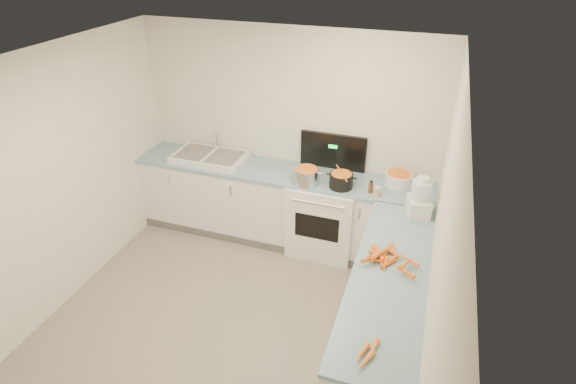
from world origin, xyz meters
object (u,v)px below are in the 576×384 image
(extract_bottle, at_px, (371,187))
(spice_jar, at_px, (377,193))
(stove, at_px, (324,214))
(black_pot, at_px, (341,181))
(sink, at_px, (210,157))
(mixing_bowl, at_px, (399,179))
(steel_pot, at_px, (306,177))
(food_processor, at_px, (420,199))

(extract_bottle, distance_m, spice_jar, 0.10)
(stove, bearing_deg, black_pot, -32.41)
(sink, bearing_deg, stove, -0.62)
(sink, relative_size, extract_bottle, 7.00)
(mixing_bowl, relative_size, extract_bottle, 2.42)
(steel_pot, bearing_deg, stove, 42.72)
(steel_pot, xyz_separation_m, black_pot, (0.38, 0.04, -0.01))
(steel_pot, relative_size, food_processor, 0.66)
(stove, xyz_separation_m, food_processor, (1.03, -0.41, 0.64))
(black_pot, bearing_deg, mixing_bowl, 23.35)
(mixing_bowl, bearing_deg, food_processor, -65.36)
(stove, relative_size, sink, 1.58)
(spice_jar, bearing_deg, stove, 161.31)
(sink, distance_m, mixing_bowl, 2.23)
(black_pot, height_order, food_processor, food_processor)
(stove, height_order, sink, stove)
(sink, bearing_deg, extract_bottle, -4.49)
(steel_pot, height_order, extract_bottle, steel_pot)
(spice_jar, bearing_deg, extract_bottle, 141.45)
(steel_pot, height_order, mixing_bowl, steel_pot)
(extract_bottle, relative_size, food_processor, 0.30)
(stove, bearing_deg, steel_pot, -137.28)
(black_pot, height_order, extract_bottle, black_pot)
(mixing_bowl, bearing_deg, steel_pot, -163.02)
(mixing_bowl, bearing_deg, stove, -170.79)
(stove, relative_size, food_processor, 3.29)
(steel_pot, height_order, black_pot, steel_pot)
(black_pot, xyz_separation_m, mixing_bowl, (0.58, 0.25, -0.00))
(mixing_bowl, height_order, extract_bottle, mixing_bowl)
(sink, distance_m, steel_pot, 1.28)
(stove, distance_m, steel_pot, 0.60)
(steel_pot, height_order, spice_jar, steel_pot)
(sink, bearing_deg, mixing_bowl, 2.84)
(sink, height_order, black_pot, sink)
(black_pot, bearing_deg, spice_jar, -10.94)
(stove, height_order, extract_bottle, stove)
(stove, xyz_separation_m, extract_bottle, (0.52, -0.14, 0.53))
(stove, relative_size, black_pot, 5.35)
(stove, relative_size, steel_pot, 5.01)
(mixing_bowl, bearing_deg, extract_bottle, -134.32)
(steel_pot, height_order, food_processor, food_processor)
(food_processor, bearing_deg, mixing_bowl, 114.64)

